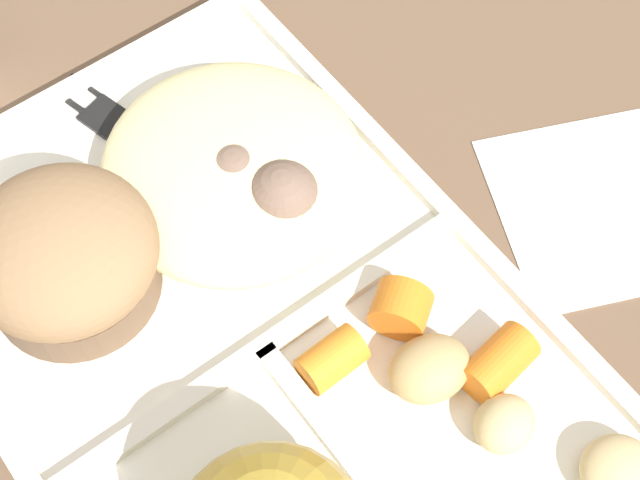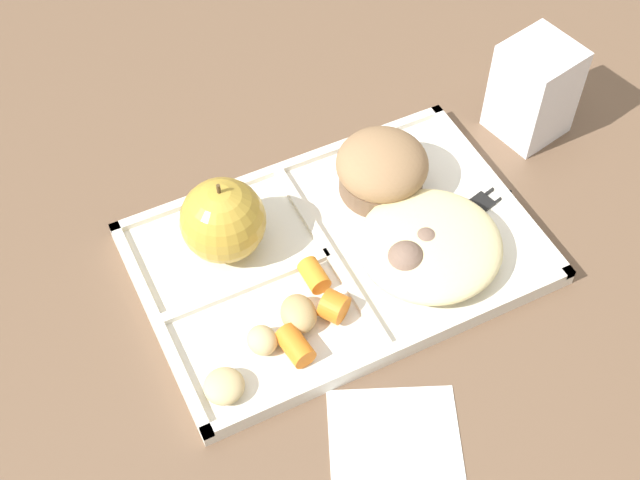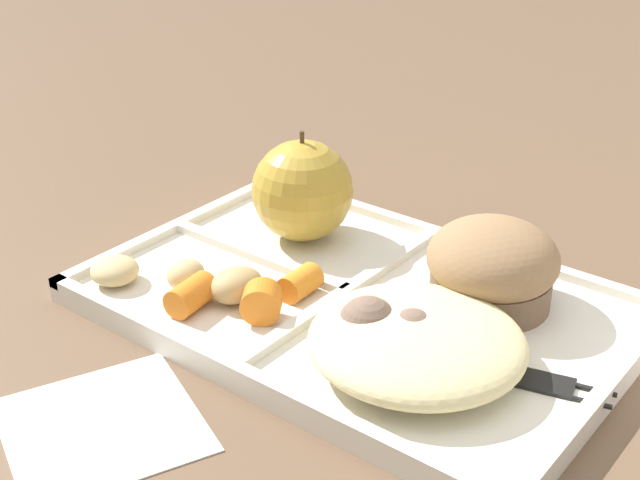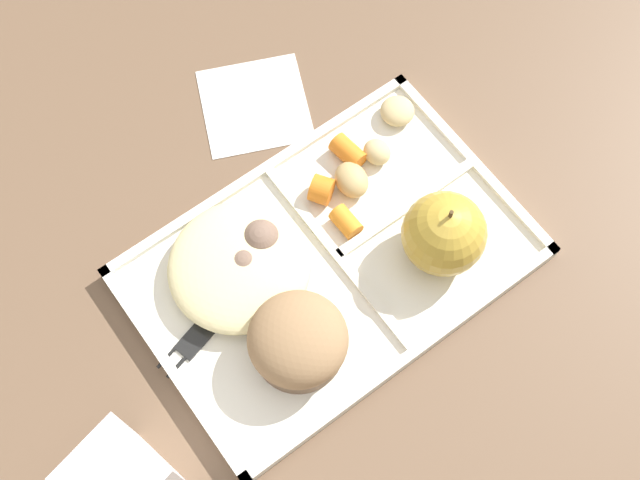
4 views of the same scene
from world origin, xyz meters
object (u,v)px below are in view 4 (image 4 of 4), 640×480
at_px(lunch_tray, 331,263).
at_px(green_apple, 444,234).
at_px(plastic_fork, 214,318).
at_px(bran_muffin, 298,341).

bearing_deg(lunch_tray, green_apple, 150.00).
distance_m(green_apple, plastic_fork, 0.23).
height_order(green_apple, bran_muffin, green_apple).
distance_m(lunch_tray, plastic_fork, 0.12).
xyz_separation_m(lunch_tray, green_apple, (-0.09, 0.05, 0.04)).
height_order(lunch_tray, bran_muffin, bran_muffin).
relative_size(bran_muffin, plastic_fork, 0.57).
bearing_deg(lunch_tray, plastic_fork, -8.82).
xyz_separation_m(lunch_tray, plastic_fork, (0.12, -0.02, 0.01)).
bearing_deg(green_apple, plastic_fork, -18.53).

